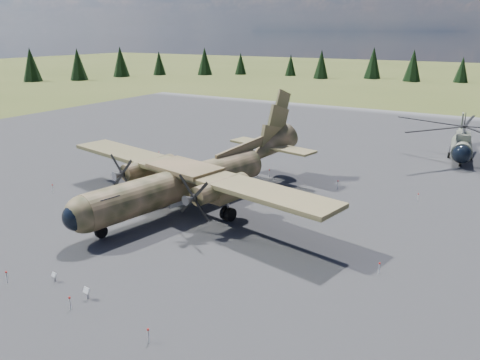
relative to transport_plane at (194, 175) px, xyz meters
The scene contains 8 objects.
ground 5.62m from the transport_plane, 66.52° to the right, with size 500.00×500.00×0.00m, color #535927.
apron 6.63m from the transport_plane, 71.28° to the left, with size 120.00×120.00×0.04m, color slate.
transport_plane is the anchor object (origin of this frame).
helicopter_near 35.70m from the transport_plane, 56.76° to the left, with size 20.21×22.44×4.62m.
info_placard_left 16.40m from the transport_plane, 88.58° to the right, with size 0.44×0.23×0.66m.
info_placard_right 17.20m from the transport_plane, 76.90° to the right, with size 0.53×0.28×0.79m.
barrier_fence 5.29m from the transport_plane, 72.08° to the right, with size 33.12×29.62×0.85m.
treeline 4.30m from the transport_plane, 82.75° to the right, with size 295.04×283.82×10.99m.
Camera 1 is at (22.75, -29.02, 15.64)m, focal length 35.00 mm.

